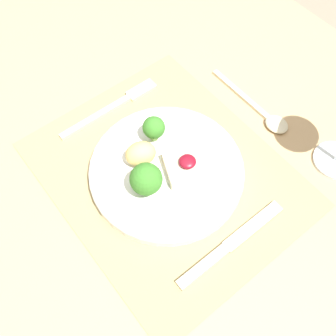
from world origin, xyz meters
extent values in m
plane|color=gray|center=(0.00, 0.00, 0.00)|extent=(8.00, 8.00, 0.00)
cube|color=tan|center=(0.00, 0.00, 0.75)|extent=(1.37, 1.04, 0.03)
cylinder|color=tan|center=(-0.62, 0.45, 0.37)|extent=(0.06, 0.06, 0.74)
cube|color=#9E895B|center=(0.00, 0.00, 0.77)|extent=(0.44, 0.36, 0.00)
cylinder|color=white|center=(0.00, 0.00, 0.78)|extent=(0.26, 0.26, 0.02)
torus|color=white|center=(0.00, 0.00, 0.79)|extent=(0.26, 0.26, 0.01)
cube|color=beige|center=(0.02, 0.03, 0.80)|extent=(0.09, 0.09, 0.02)
ellipsoid|color=maroon|center=(0.02, 0.03, 0.81)|extent=(0.03, 0.03, 0.01)
cylinder|color=#84B256|center=(0.01, -0.05, 0.80)|extent=(0.01, 0.01, 0.02)
sphere|color=#387A28|center=(0.01, -0.05, 0.82)|extent=(0.05, 0.05, 0.05)
cylinder|color=#84B256|center=(-0.06, 0.02, 0.80)|extent=(0.01, 0.01, 0.02)
sphere|color=#387A28|center=(-0.06, 0.02, 0.82)|extent=(0.04, 0.04, 0.04)
ellipsoid|color=#DBBC6B|center=(-0.04, -0.02, 0.81)|extent=(0.06, 0.06, 0.04)
cube|color=beige|center=(-0.18, -0.03, 0.78)|extent=(0.01, 0.15, 0.01)
cube|color=beige|center=(-0.18, 0.08, 0.78)|extent=(0.02, 0.06, 0.01)
cube|color=beige|center=(0.16, -0.06, 0.78)|extent=(0.02, 0.10, 0.01)
cube|color=beige|center=(0.16, 0.05, 0.78)|extent=(0.02, 0.12, 0.00)
cube|color=beige|center=(-0.05, 0.22, 0.77)|extent=(0.15, 0.01, 0.01)
ellipsoid|color=beige|center=(0.05, 0.22, 0.78)|extent=(0.05, 0.04, 0.01)
cylinder|color=white|center=(0.16, 0.25, 0.77)|extent=(0.08, 0.08, 0.01)
camera|label=1|loc=(0.26, -0.21, 1.37)|focal=42.00mm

